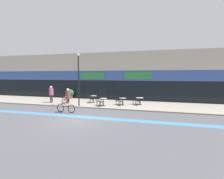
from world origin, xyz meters
TOP-DOWN VIEW (x-y plane):
  - ground_plane at (0.00, 0.00)m, footprint 120.00×120.00m
  - sidewalk_slab at (0.00, 7.25)m, footprint 40.00×5.50m
  - storefront_facade at (0.00, 11.97)m, footprint 40.00×4.06m
  - bike_lane_stripe at (0.00, 1.19)m, footprint 36.00×0.70m
  - bistro_table_0 at (-4.28, 6.09)m, footprint 0.62×0.62m
  - bistro_table_1 at (-1.73, 7.40)m, footprint 0.73×0.73m
  - bistro_table_2 at (0.04, 5.68)m, footprint 0.75×0.75m
  - bistro_table_3 at (1.80, 6.67)m, footprint 0.71×0.71m
  - bistro_table_4 at (3.46, 7.36)m, footprint 0.79×0.79m
  - cafe_chair_0_near at (-4.28, 5.47)m, footprint 0.42×0.58m
  - cafe_chair_1_near at (-1.72, 6.77)m, footprint 0.45×0.60m
  - cafe_chair_2_near at (0.04, 5.05)m, footprint 0.44×0.59m
  - cafe_chair_2_side at (-0.59, 5.67)m, footprint 0.60×0.44m
  - cafe_chair_3_near at (1.79, 6.05)m, footprint 0.45×0.60m
  - cafe_chair_3_side at (1.17, 6.67)m, footprint 0.57×0.40m
  - cafe_chair_4_near at (3.47, 6.74)m, footprint 0.46×0.60m
  - cafe_chair_4_side at (2.83, 7.36)m, footprint 0.58×0.41m
  - planter_pot at (-5.85, 9.58)m, footprint 0.80×0.80m
  - lamp_post at (-2.26, 4.90)m, footprint 0.26×0.26m
  - cyclist_0 at (-2.00, 2.25)m, footprint 1.82×0.54m
  - pedestrian_near_end at (-6.14, 5.85)m, footprint 0.59×0.59m

SIDE VIEW (x-z plane):
  - ground_plane at x=0.00m, z-range 0.00..0.00m
  - bike_lane_stripe at x=0.00m, z-range 0.00..0.01m
  - sidewalk_slab at x=0.00m, z-range 0.00..0.12m
  - bistro_table_0 at x=-4.28m, z-range 0.27..0.98m
  - bistro_table_3 at x=1.80m, z-range 0.27..0.98m
  - cafe_chair_0_near at x=-4.28m, z-range 0.19..1.09m
  - cafe_chair_1_near at x=-1.72m, z-range 0.19..1.09m
  - cafe_chair_2_near at x=0.04m, z-range 0.19..1.09m
  - cafe_chair_2_side at x=-0.59m, z-range 0.19..1.09m
  - cafe_chair_3_near at x=1.79m, z-range 0.19..1.09m
  - cafe_chair_3_side at x=1.17m, z-range 0.19..1.09m
  - cafe_chair_4_near at x=3.47m, z-range 0.19..1.09m
  - cafe_chair_4_side at x=2.83m, z-range 0.19..1.09m
  - bistro_table_4 at x=3.46m, z-range 0.28..1.00m
  - bistro_table_2 at x=0.04m, z-range 0.28..1.03m
  - bistro_table_1 at x=-1.73m, z-range 0.28..1.04m
  - planter_pot at x=-5.85m, z-range 0.17..1.37m
  - cyclist_0 at x=-2.00m, z-range 0.11..2.18m
  - pedestrian_near_end at x=-6.14m, z-range 0.30..2.16m
  - storefront_facade at x=0.00m, z-range -0.02..5.99m
  - lamp_post at x=-2.26m, z-range 0.52..5.69m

